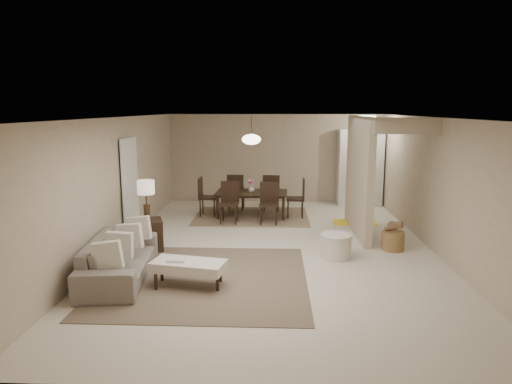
{
  "coord_description": "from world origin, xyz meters",
  "views": [
    {
      "loc": [
        0.0,
        -8.47,
        2.67
      ],
      "look_at": [
        -0.36,
        0.3,
        1.05
      ],
      "focal_mm": 32.0,
      "sensor_mm": 36.0,
      "label": 1
    }
  ],
  "objects_px": {
    "pantry_cabinet": "(360,167)",
    "sofa": "(120,258)",
    "ottoman_bench": "(189,266)",
    "round_pouf": "(336,246)",
    "wicker_basket": "(393,241)",
    "dining_table": "(251,204)",
    "side_table": "(148,235)"
  },
  "relations": [
    {
      "from": "side_table",
      "to": "wicker_basket",
      "type": "xyz_separation_m",
      "value": [
        4.66,
        0.2,
        -0.11
      ]
    },
    {
      "from": "round_pouf",
      "to": "pantry_cabinet",
      "type": "bearing_deg",
      "value": 75.2
    },
    {
      "from": "wicker_basket",
      "to": "pantry_cabinet",
      "type": "bearing_deg",
      "value": 88.79
    },
    {
      "from": "round_pouf",
      "to": "wicker_basket",
      "type": "xyz_separation_m",
      "value": [
        1.15,
        0.54,
        -0.04
      ]
    },
    {
      "from": "sofa",
      "to": "wicker_basket",
      "type": "bearing_deg",
      "value": -76.78
    },
    {
      "from": "sofa",
      "to": "side_table",
      "type": "bearing_deg",
      "value": -8.09
    },
    {
      "from": "sofa",
      "to": "ottoman_bench",
      "type": "distance_m",
      "value": 1.2
    },
    {
      "from": "pantry_cabinet",
      "to": "wicker_basket",
      "type": "distance_m",
      "value": 4.24
    },
    {
      "from": "pantry_cabinet",
      "to": "dining_table",
      "type": "height_order",
      "value": "pantry_cabinet"
    },
    {
      "from": "ottoman_bench",
      "to": "side_table",
      "type": "bearing_deg",
      "value": 133.88
    },
    {
      "from": "sofa",
      "to": "round_pouf",
      "type": "relative_size",
      "value": 3.94
    },
    {
      "from": "sofa",
      "to": "wicker_basket",
      "type": "distance_m",
      "value": 5.0
    },
    {
      "from": "pantry_cabinet",
      "to": "ottoman_bench",
      "type": "distance_m",
      "value": 7.15
    },
    {
      "from": "ottoman_bench",
      "to": "side_table",
      "type": "relative_size",
      "value": 2.01
    },
    {
      "from": "round_pouf",
      "to": "wicker_basket",
      "type": "relative_size",
      "value": 1.33
    },
    {
      "from": "ottoman_bench",
      "to": "round_pouf",
      "type": "relative_size",
      "value": 2.1
    },
    {
      "from": "pantry_cabinet",
      "to": "wicker_basket",
      "type": "bearing_deg",
      "value": -91.21
    },
    {
      "from": "pantry_cabinet",
      "to": "ottoman_bench",
      "type": "height_order",
      "value": "pantry_cabinet"
    },
    {
      "from": "round_pouf",
      "to": "dining_table",
      "type": "height_order",
      "value": "dining_table"
    },
    {
      "from": "ottoman_bench",
      "to": "dining_table",
      "type": "xyz_separation_m",
      "value": [
        0.72,
        4.56,
        -0.01
      ]
    },
    {
      "from": "pantry_cabinet",
      "to": "side_table",
      "type": "height_order",
      "value": "pantry_cabinet"
    },
    {
      "from": "wicker_basket",
      "to": "ottoman_bench",
      "type": "bearing_deg",
      "value": -151.19
    },
    {
      "from": "wicker_basket",
      "to": "dining_table",
      "type": "distance_m",
      "value": 3.85
    },
    {
      "from": "round_pouf",
      "to": "dining_table",
      "type": "bearing_deg",
      "value": 118.18
    },
    {
      "from": "pantry_cabinet",
      "to": "round_pouf",
      "type": "xyz_separation_m",
      "value": [
        -1.24,
        -4.69,
        -0.83
      ]
    },
    {
      "from": "sofa",
      "to": "round_pouf",
      "type": "bearing_deg",
      "value": -78.7
    },
    {
      "from": "sofa",
      "to": "side_table",
      "type": "distance_m",
      "value": 1.45
    },
    {
      "from": "round_pouf",
      "to": "dining_table",
      "type": "distance_m",
      "value": 3.57
    },
    {
      "from": "sofa",
      "to": "pantry_cabinet",
      "type": "bearing_deg",
      "value": -45.71
    },
    {
      "from": "round_pouf",
      "to": "ottoman_bench",
      "type": "bearing_deg",
      "value": -149.46
    },
    {
      "from": "pantry_cabinet",
      "to": "sofa",
      "type": "xyz_separation_m",
      "value": [
        -4.8,
        -5.8,
        -0.73
      ]
    },
    {
      "from": "ottoman_bench",
      "to": "wicker_basket",
      "type": "height_order",
      "value": "ottoman_bench"
    }
  ]
}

